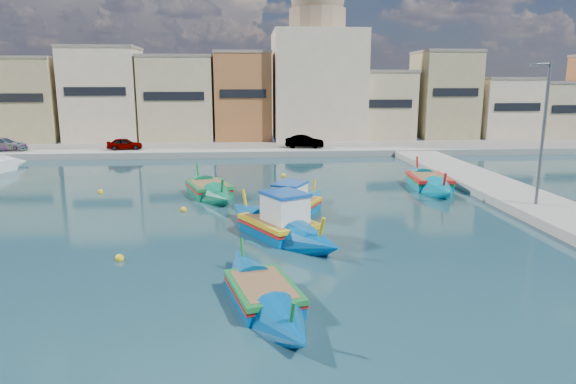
# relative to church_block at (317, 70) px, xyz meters

# --- Properties ---
(ground) EXTENTS (160.00, 160.00, 0.00)m
(ground) POSITION_rel_church_block_xyz_m (-10.00, -40.00, -8.41)
(ground) COLOR #15353F
(ground) RESTS_ON ground
(north_quay) EXTENTS (80.00, 8.00, 0.60)m
(north_quay) POSITION_rel_church_block_xyz_m (-10.00, -8.00, -8.11)
(north_quay) COLOR gray
(north_quay) RESTS_ON ground
(north_townhouses) EXTENTS (83.20, 7.87, 10.19)m
(north_townhouses) POSITION_rel_church_block_xyz_m (-3.32, -0.64, -3.41)
(north_townhouses) COLOR #C2B186
(north_townhouses) RESTS_ON ground
(church_block) EXTENTS (10.00, 10.00, 19.10)m
(church_block) POSITION_rel_church_block_xyz_m (0.00, 0.00, 0.00)
(church_block) COLOR beige
(church_block) RESTS_ON ground
(quay_street_lamp) EXTENTS (1.18, 0.16, 8.00)m
(quay_street_lamp) POSITION_rel_church_block_xyz_m (7.44, -34.00, -4.07)
(quay_street_lamp) COLOR #595B60
(quay_street_lamp) RESTS_ON ground
(parked_cars) EXTENTS (32.91, 1.97, 1.26)m
(parked_cars) POSITION_rel_church_block_xyz_m (-19.51, -9.50, -7.20)
(parked_cars) COLOR #4C1919
(parked_cars) RESTS_ON north_quay
(luzzu_turquoise_cabin) EXTENTS (5.76, 8.60, 2.80)m
(luzzu_turquoise_cabin) POSITION_rel_church_block_xyz_m (-5.65, -33.24, -8.07)
(luzzu_turquoise_cabin) COLOR #005F99
(luzzu_turquoise_cabin) RESTS_ON ground
(luzzu_blue_cabin) EXTENTS (6.40, 9.15, 3.26)m
(luzzu_blue_cabin) POSITION_rel_church_block_xyz_m (-6.65, -37.08, -8.01)
(luzzu_blue_cabin) COLOR #00539D
(luzzu_blue_cabin) RESTS_ON ground
(luzzu_cyan_mid) EXTENTS (3.03, 9.75, 2.84)m
(luzzu_cyan_mid) POSITION_rel_church_block_xyz_m (4.15, -26.73, -8.11)
(luzzu_cyan_mid) COLOR #00809E
(luzzu_cyan_mid) RESTS_ON ground
(luzzu_green) EXTENTS (4.78, 8.78, 2.69)m
(luzzu_green) POSITION_rel_church_block_xyz_m (-10.52, -27.98, -8.12)
(luzzu_green) COLOR #0B754C
(luzzu_green) RESTS_ON ground
(luzzu_blue_south) EXTENTS (3.73, 8.27, 2.33)m
(luzzu_blue_south) POSITION_rel_church_block_xyz_m (-7.62, -44.47, -8.16)
(luzzu_blue_south) COLOR #00529E
(luzzu_blue_south) RESTS_ON ground
(mooring_buoys) EXTENTS (24.18, 20.54, 0.36)m
(mooring_buoys) POSITION_rel_church_block_xyz_m (-8.14, -34.01, -8.33)
(mooring_buoys) COLOR yellow
(mooring_buoys) RESTS_ON ground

